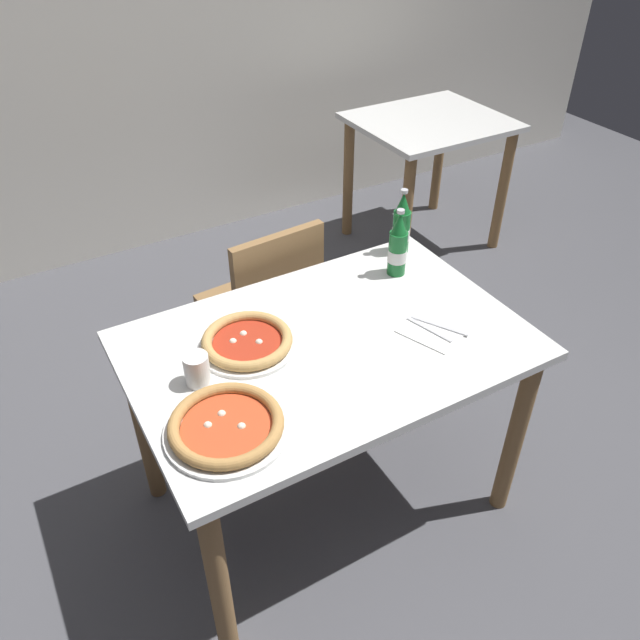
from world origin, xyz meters
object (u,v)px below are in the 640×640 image
(dining_table_background, at_px, (428,147))
(beer_bottle_center, at_px, (401,226))
(pizza_marinara_far, at_px, (226,426))
(beer_bottle_left, at_px, (398,247))
(pizza_margherita_near, at_px, (247,342))
(paper_cup, at_px, (197,369))
(dining_table_main, at_px, (328,370))
(chair_behind_table, at_px, (267,304))
(napkin_with_cutlery, at_px, (434,328))

(dining_table_background, bearing_deg, beer_bottle_center, -132.48)
(pizza_marinara_far, bearing_deg, beer_bottle_center, 29.54)
(beer_bottle_left, bearing_deg, pizza_margherita_near, -169.48)
(pizza_margherita_near, height_order, beer_bottle_left, beer_bottle_left)
(beer_bottle_center, relative_size, paper_cup, 2.60)
(dining_table_main, bearing_deg, chair_behind_table, 83.06)
(pizza_margherita_near, xyz_separation_m, paper_cup, (-0.18, -0.07, 0.03))
(pizza_marinara_far, relative_size, beer_bottle_left, 1.32)
(dining_table_background, relative_size, paper_cup, 8.42)
(dining_table_background, relative_size, beer_bottle_center, 3.24)
(beer_bottle_left, bearing_deg, beer_bottle_center, 49.72)
(dining_table_background, xyz_separation_m, beer_bottle_center, (-0.96, -1.05, 0.26))
(beer_bottle_left, relative_size, napkin_with_cutlery, 1.06)
(dining_table_main, height_order, chair_behind_table, chair_behind_table)
(chair_behind_table, bearing_deg, paper_cup, 45.73)
(pizza_marinara_far, xyz_separation_m, napkin_with_cutlery, (0.73, 0.08, -0.02))
(pizza_marinara_far, xyz_separation_m, beer_bottle_center, (0.91, 0.52, 0.08))
(chair_behind_table, height_order, dining_table_background, chair_behind_table)
(pizza_marinara_far, height_order, beer_bottle_left, beer_bottle_left)
(beer_bottle_center, xyz_separation_m, paper_cup, (-0.91, -0.30, -0.06))
(pizza_marinara_far, distance_m, beer_bottle_left, 0.91)
(pizza_marinara_far, relative_size, paper_cup, 3.44)
(chair_behind_table, bearing_deg, pizza_marinara_far, 53.82)
(pizza_marinara_far, bearing_deg, pizza_margherita_near, 56.37)
(beer_bottle_left, relative_size, paper_cup, 2.60)
(beer_bottle_center, bearing_deg, dining_table_main, -146.56)
(chair_behind_table, bearing_deg, beer_bottle_center, 142.12)
(napkin_with_cutlery, distance_m, paper_cup, 0.74)
(pizza_marinara_far, distance_m, beer_bottle_center, 1.05)
(dining_table_main, bearing_deg, napkin_with_cutlery, -19.13)
(dining_table_main, height_order, beer_bottle_center, beer_bottle_center)
(dining_table_main, distance_m, paper_cup, 0.44)
(pizza_marinara_far, xyz_separation_m, beer_bottle_left, (0.82, 0.40, 0.08))
(dining_table_main, relative_size, pizza_marinara_far, 3.68)
(beer_bottle_center, distance_m, napkin_with_cutlery, 0.49)
(chair_behind_table, distance_m, pizza_margherita_near, 0.66)
(pizza_margherita_near, height_order, paper_cup, paper_cup)
(napkin_with_cutlery, relative_size, paper_cup, 2.45)
(dining_table_background, xyz_separation_m, pizza_marinara_far, (-1.88, -1.57, 0.18))
(dining_table_main, relative_size, paper_cup, 12.63)
(dining_table_background, distance_m, beer_bottle_left, 1.60)
(beer_bottle_center, height_order, paper_cup, beer_bottle_center)
(pizza_margherita_near, bearing_deg, dining_table_main, -23.66)
(chair_behind_table, bearing_deg, napkin_with_cutlery, 104.10)
(napkin_with_cutlery, bearing_deg, beer_bottle_center, 67.68)
(pizza_margherita_near, bearing_deg, paper_cup, -158.65)
(pizza_margherita_near, distance_m, paper_cup, 0.20)
(chair_behind_table, distance_m, paper_cup, 0.82)
(dining_table_background, bearing_deg, beer_bottle_left, -132.27)
(dining_table_main, xyz_separation_m, beer_bottle_center, (0.50, 0.33, 0.22))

